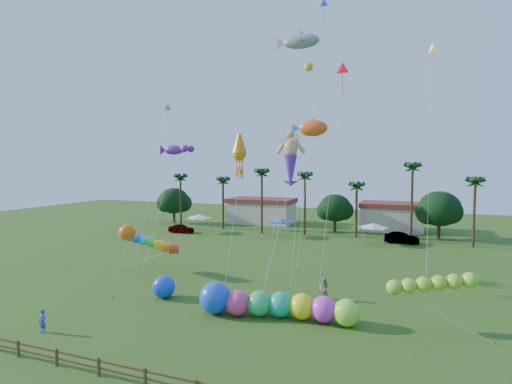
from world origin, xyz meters
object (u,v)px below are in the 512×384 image
(car_a, at_px, (181,228))
(caterpillar_inflatable, at_px, (271,304))
(spectator_a, at_px, (43,321))
(car_b, at_px, (401,238))
(blue_ball, at_px, (164,287))
(spectator_b, at_px, (324,289))

(car_a, bearing_deg, caterpillar_inflatable, -143.85)
(spectator_a, xyz_separation_m, caterpillar_inflatable, (13.64, 8.00, 0.22))
(car_b, bearing_deg, caterpillar_inflatable, 165.84)
(caterpillar_inflatable, bearing_deg, blue_ball, 167.12)
(caterpillar_inflatable, bearing_deg, car_a, 123.47)
(blue_ball, bearing_deg, caterpillar_inflatable, -5.36)
(car_a, xyz_separation_m, blue_ball, (15.81, -28.73, 0.24))
(car_b, height_order, caterpillar_inflatable, caterpillar_inflatable)
(car_a, xyz_separation_m, caterpillar_inflatable, (25.78, -29.67, 0.29))
(car_a, height_order, caterpillar_inflatable, caterpillar_inflatable)
(spectator_b, relative_size, caterpillar_inflatable, 0.15)
(spectator_b, bearing_deg, car_a, 171.18)
(car_b, height_order, spectator_a, spectator_a)
(car_a, height_order, spectator_a, spectator_a)
(caterpillar_inflatable, bearing_deg, car_b, 67.80)
(car_a, xyz_separation_m, spectator_a, (12.14, -37.67, 0.07))
(car_a, height_order, blue_ball, blue_ball)
(spectator_a, distance_m, blue_ball, 9.66)
(car_a, bearing_deg, blue_ball, -156.02)
(car_b, height_order, spectator_b, spectator_b)
(car_a, distance_m, spectator_b, 37.69)
(car_b, bearing_deg, blue_ball, 150.43)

